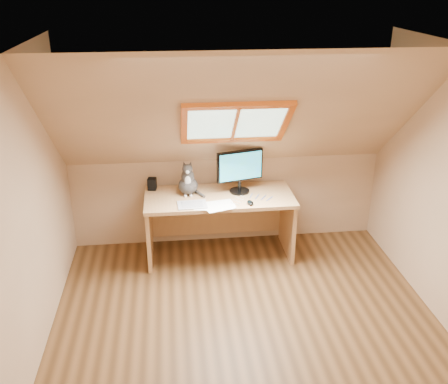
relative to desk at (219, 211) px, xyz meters
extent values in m
plane|color=brown|center=(0.12, -1.45, -0.50)|extent=(3.50, 3.50, 0.00)
cube|color=tan|center=(0.12, -3.20, 0.70)|extent=(3.50, 0.02, 2.40)
cube|color=tan|center=(-1.63, -1.45, 0.70)|extent=(0.02, 3.50, 2.40)
cube|color=tan|center=(0.12, 0.30, 0.00)|extent=(3.50, 0.02, 1.00)
cube|color=silver|center=(0.12, -2.22, 1.90)|extent=(3.50, 1.95, 0.02)
cube|color=tan|center=(0.12, -0.47, 1.20)|extent=(3.50, 1.56, 1.41)
cube|color=#B2E0CC|center=(0.12, -0.40, 1.13)|extent=(0.90, 0.53, 0.48)
cube|color=#C34612|center=(0.12, -0.40, 1.13)|extent=(1.02, 0.64, 0.59)
cube|color=tan|center=(0.00, -0.07, 0.20)|extent=(1.59, 0.70, 0.04)
cube|color=tan|center=(-0.77, -0.07, -0.16)|extent=(0.04, 0.63, 0.69)
cube|color=tan|center=(0.77, -0.07, -0.16)|extent=(0.04, 0.63, 0.69)
cube|color=tan|center=(0.00, 0.25, -0.16)|extent=(1.49, 0.03, 0.48)
cylinder|color=black|center=(0.23, 0.00, 0.23)|extent=(0.22, 0.22, 0.02)
cylinder|color=black|center=(0.23, 0.00, 0.30)|extent=(0.04, 0.04, 0.12)
cube|color=black|center=(0.23, 0.00, 0.53)|extent=(0.51, 0.17, 0.34)
cube|color=blue|center=(0.24, -0.02, 0.53)|extent=(0.46, 0.13, 0.30)
ellipsoid|color=#443F3C|center=(-0.33, 0.03, 0.31)|extent=(0.22, 0.26, 0.18)
ellipsoid|color=#443F3C|center=(-0.33, 0.01, 0.42)|extent=(0.14, 0.14, 0.20)
ellipsoid|color=silver|center=(-0.33, -0.05, 0.40)|extent=(0.07, 0.04, 0.11)
ellipsoid|color=#443F3C|center=(-0.33, -0.03, 0.53)|extent=(0.11, 0.10, 0.10)
sphere|color=silver|center=(-0.33, -0.08, 0.51)|extent=(0.04, 0.04, 0.04)
cone|color=#443F3C|center=(-0.36, -0.01, 0.58)|extent=(0.05, 0.05, 0.06)
cone|color=#443F3C|center=(-0.30, -0.01, 0.58)|extent=(0.05, 0.05, 0.06)
cube|color=black|center=(-0.72, 0.18, 0.29)|extent=(0.10, 0.10, 0.13)
cube|color=#B2B2B7|center=(-0.30, -0.28, 0.23)|extent=(0.31, 0.22, 0.01)
ellipsoid|color=black|center=(0.30, -0.32, 0.24)|extent=(0.07, 0.12, 0.03)
cube|color=white|center=(-0.10, -0.33, 0.22)|extent=(0.33, 0.27, 0.00)
cube|color=white|center=(-0.10, -0.33, 0.23)|extent=(0.32, 0.24, 0.00)
cube|color=white|center=(-0.10, -0.33, 0.23)|extent=(0.35, 0.30, 0.00)
camera|label=1|loc=(-0.49, -4.92, 2.40)|focal=40.00mm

